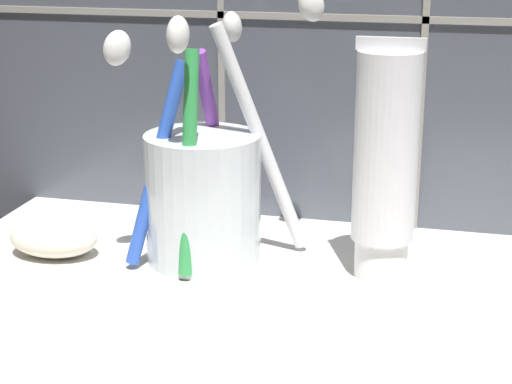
# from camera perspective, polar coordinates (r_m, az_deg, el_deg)

# --- Properties ---
(sink_counter) EXTENTS (0.59, 0.31, 0.02)m
(sink_counter) POSITION_cam_1_polar(r_m,az_deg,el_deg) (0.52, 7.61, -8.74)
(sink_counter) COLOR silver
(sink_counter) RESTS_ON ground
(toothbrush_cup) EXTENTS (0.13, 0.12, 0.18)m
(toothbrush_cup) POSITION_cam_1_polar(r_m,az_deg,el_deg) (0.57, -3.50, 0.20)
(toothbrush_cup) COLOR silver
(toothbrush_cup) RESTS_ON sink_counter
(toothpaste_tube) EXTENTS (0.04, 0.04, 0.15)m
(toothpaste_tube) POSITION_cam_1_polar(r_m,az_deg,el_deg) (0.54, 8.37, 2.00)
(toothpaste_tube) COLOR white
(toothpaste_tube) RESTS_ON sink_counter
(soap_bar) EXTENTS (0.06, 0.04, 0.02)m
(soap_bar) POSITION_cam_1_polar(r_m,az_deg,el_deg) (0.60, -13.34, -3.01)
(soap_bar) COLOR silver
(soap_bar) RESTS_ON sink_counter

